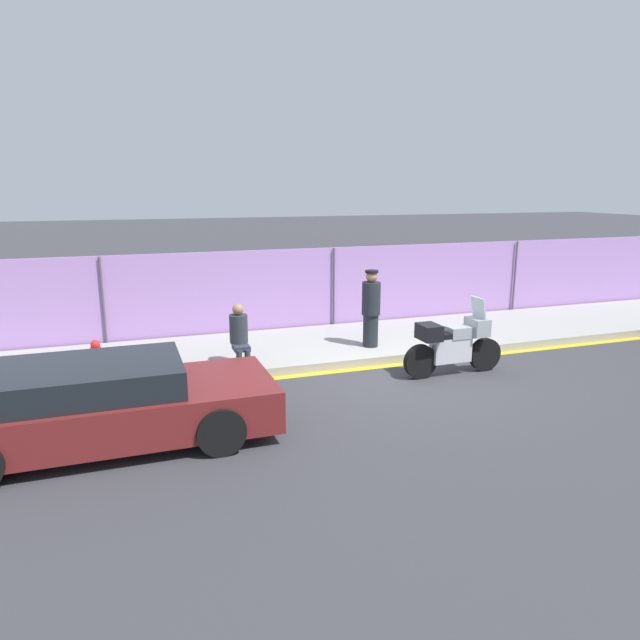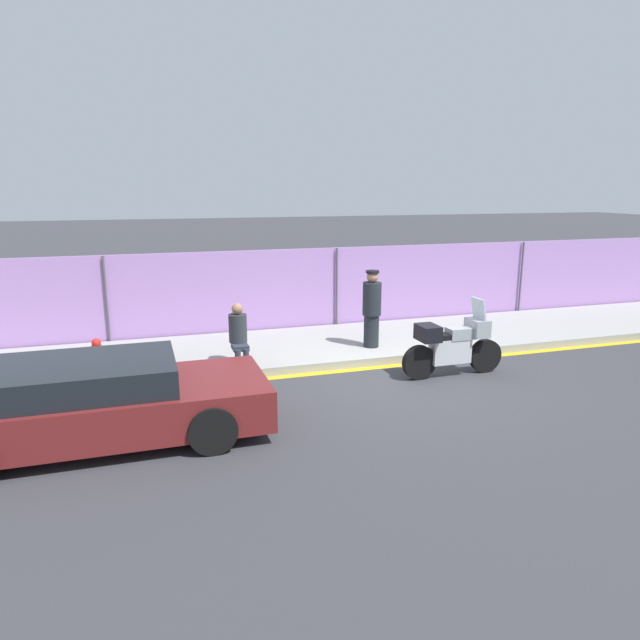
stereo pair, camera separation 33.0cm
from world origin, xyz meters
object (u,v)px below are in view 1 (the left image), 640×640
officer_standing (371,308)px  person_seated_on_curb (239,332)px  parked_car_left_down_street (101,404)px  motorcycle (453,344)px  fire_hydrant (96,355)px

officer_standing → person_seated_on_curb: size_ratio=1.38×
officer_standing → parked_car_left_down_street: (-5.46, -2.90, -0.43)m
motorcycle → parked_car_left_down_street: 6.50m
person_seated_on_curb → fire_hydrant: 2.77m
officer_standing → person_seated_on_curb: (-2.98, -0.41, -0.19)m
person_seated_on_curb → parked_car_left_down_street: bearing=-134.8°
officer_standing → parked_car_left_down_street: size_ratio=0.35×
parked_car_left_down_street → officer_standing: bearing=27.7°
parked_car_left_down_street → motorcycle: bearing=9.3°
officer_standing → fire_hydrant: (-5.64, 0.27, -0.58)m
officer_standing → parked_car_left_down_street: 6.20m
person_seated_on_curb → fire_hydrant: bearing=165.7°
officer_standing → parked_car_left_down_street: officer_standing is taller
motorcycle → officer_standing: 2.09m
motorcycle → fire_hydrant: motorcycle is taller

